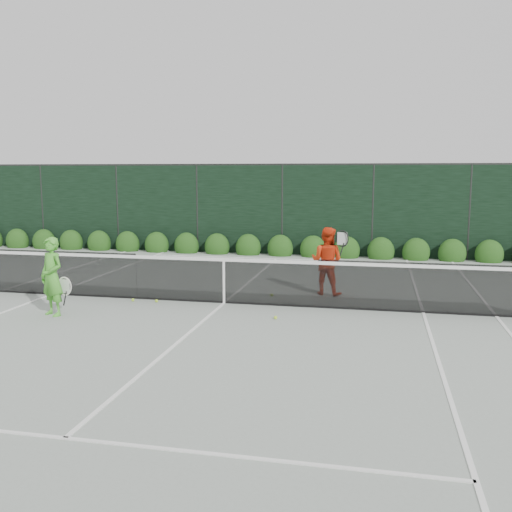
# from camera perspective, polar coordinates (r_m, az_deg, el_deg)

# --- Properties ---
(ground) EXTENTS (80.00, 80.00, 0.00)m
(ground) POSITION_cam_1_polar(r_m,az_deg,el_deg) (12.27, -3.20, -4.73)
(ground) COLOR gray
(ground) RESTS_ON ground
(tennis_net) EXTENTS (12.90, 0.10, 1.07)m
(tennis_net) POSITION_cam_1_polar(r_m,az_deg,el_deg) (12.17, -3.33, -2.29)
(tennis_net) COLOR black
(tennis_net) RESTS_ON ground
(player_woman) EXTENTS (0.68, 0.56, 1.54)m
(player_woman) POSITION_cam_1_polar(r_m,az_deg,el_deg) (11.78, -19.73, -1.96)
(player_woman) COLOR green
(player_woman) RESTS_ON ground
(player_man) EXTENTS (0.94, 0.77, 1.55)m
(player_man) POSITION_cam_1_polar(r_m,az_deg,el_deg) (13.09, 7.10, -0.49)
(player_man) COLOR red
(player_man) RESTS_ON ground
(court_lines) EXTENTS (11.03, 23.83, 0.01)m
(court_lines) POSITION_cam_1_polar(r_m,az_deg,el_deg) (12.27, -3.20, -4.71)
(court_lines) COLOR white
(court_lines) RESTS_ON ground
(windscreen_fence) EXTENTS (32.00, 21.07, 3.06)m
(windscreen_fence) POSITION_cam_1_polar(r_m,az_deg,el_deg) (9.45, -7.60, 0.58)
(windscreen_fence) COLOR black
(windscreen_fence) RESTS_ON ground
(hedge_row) EXTENTS (31.66, 0.65, 0.94)m
(hedge_row) POSITION_cam_1_polar(r_m,az_deg,el_deg) (19.11, 2.44, 0.74)
(hedge_row) COLOR #12390F
(hedge_row) RESTS_ON ground
(tennis_balls) EXTENTS (3.37, 2.02, 0.07)m
(tennis_balls) POSITION_cam_1_polar(r_m,az_deg,el_deg) (12.19, -4.84, -4.68)
(tennis_balls) COLOR #B0DC31
(tennis_balls) RESTS_ON ground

